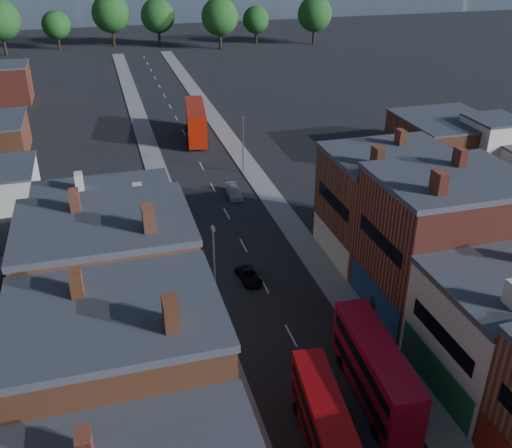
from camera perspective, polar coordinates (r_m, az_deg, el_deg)
pavement_west at (r=69.70m, az=-8.53°, el=1.12°), size 3.00×200.00×0.12m
pavement_east at (r=72.14m, az=1.73°, el=2.38°), size 3.00×200.00×0.12m
lamp_post_2 at (r=50.27m, az=-4.18°, el=-3.76°), size 0.25×0.70×8.12m
lamp_post_3 at (r=78.95m, az=-1.31°, el=8.32°), size 0.25×0.70×8.12m
bus_0 at (r=39.44m, az=6.82°, el=-19.01°), size 3.34×9.98×4.23m
bus_1 at (r=43.11m, az=11.85°, el=-14.04°), size 3.38×11.26×4.80m
bus_2 at (r=93.64m, az=-6.04°, el=10.17°), size 4.53×12.89×5.45m
car_2 at (r=55.87m, az=-0.69°, el=-5.20°), size 2.15×3.98×1.06m
car_3 at (r=73.10m, az=-2.20°, el=3.21°), size 1.86×4.32×1.24m
ped_3 at (r=52.00m, az=11.35°, el=-7.94°), size 0.88×1.19×1.85m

